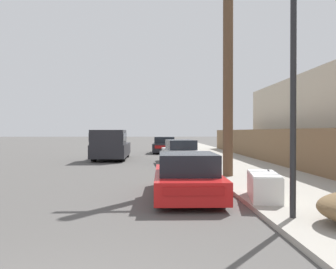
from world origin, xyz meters
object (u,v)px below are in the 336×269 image
object	(u,v)px
utility_pole	(228,65)
street_lamp	(293,74)
parked_sports_car_red	(187,177)
car_parked_far	(165,145)
pickup_truck	(111,145)
car_parked_mid	(180,152)
discarded_fridge	(264,186)

from	to	relation	value
utility_pole	street_lamp	bearing A→B (deg)	-90.57
street_lamp	parked_sports_car_red	bearing A→B (deg)	124.46
car_parked_far	pickup_truck	world-z (taller)	pickup_truck
car_parked_mid	pickup_truck	size ratio (longest dim) A/B	0.84
car_parked_mid	car_parked_far	xyz separation A→B (m)	(-0.62, 9.04, 0.01)
discarded_fridge	car_parked_mid	xyz separation A→B (m)	(-1.35, 10.48, 0.18)
car_parked_far	utility_pole	size ratio (longest dim) A/B	0.51
parked_sports_car_red	car_parked_mid	xyz separation A→B (m)	(0.54, 9.59, 0.06)
pickup_truck	street_lamp	xyz separation A→B (m)	(5.60, -14.65, 2.02)
parked_sports_car_red	street_lamp	bearing A→B (deg)	-54.52
parked_sports_car_red	car_parked_mid	distance (m)	9.61
street_lamp	car_parked_far	bearing A→B (deg)	95.20
discarded_fridge	utility_pole	xyz separation A→B (m)	(0.04, 4.29, 3.93)
utility_pole	parked_sports_car_red	bearing A→B (deg)	-119.43
car_parked_mid	parked_sports_car_red	bearing A→B (deg)	-97.18
pickup_truck	utility_pole	bearing A→B (deg)	123.14
car_parked_mid	pickup_truck	distance (m)	4.90
car_parked_mid	utility_pole	xyz separation A→B (m)	(1.38, -6.18, 3.74)
discarded_fridge	pickup_truck	bearing A→B (deg)	124.40
parked_sports_car_red	utility_pole	xyz separation A→B (m)	(1.92, 3.41, 3.81)
parked_sports_car_red	pickup_truck	xyz separation A→B (m)	(-3.74, 11.94, 0.39)
parked_sports_car_red	street_lamp	distance (m)	4.08
car_parked_far	utility_pole	world-z (taller)	utility_pole
car_parked_mid	street_lamp	bearing A→B (deg)	-87.83
car_parked_far	street_lamp	distance (m)	21.56
utility_pole	street_lamp	distance (m)	6.28
utility_pole	car_parked_mid	bearing A→B (deg)	102.59
utility_pole	street_lamp	size ratio (longest dim) A/B	1.69
parked_sports_car_red	car_parked_far	world-z (taller)	car_parked_far
discarded_fridge	street_lamp	xyz separation A→B (m)	(-0.03, -1.83, 2.53)
street_lamp	pickup_truck	bearing A→B (deg)	110.93
discarded_fridge	street_lamp	world-z (taller)	street_lamp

